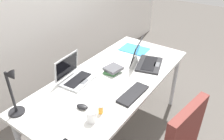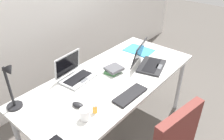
% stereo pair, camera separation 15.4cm
% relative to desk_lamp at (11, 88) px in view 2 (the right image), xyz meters
% --- Properties ---
extents(ground_plane, '(12.00, 12.00, 0.00)m').
position_rel_desk_lamp_xyz_m(ground_plane, '(0.80, -0.28, -0.94)').
color(ground_plane, '#56514C').
extents(desk, '(1.80, 0.80, 0.74)m').
position_rel_desk_lamp_xyz_m(desk, '(0.80, -0.28, -0.25)').
color(desk, white).
rests_on(desk, ground_plane).
extents(desk_lamp, '(0.12, 0.18, 0.40)m').
position_rel_desk_lamp_xyz_m(desk_lamp, '(0.00, 0.00, 0.00)').
color(desk_lamp, black).
rests_on(desk_lamp, desk).
extents(laptop_near_mouse, '(0.40, 0.37, 0.24)m').
position_rel_desk_lamp_xyz_m(laptop_near_mouse, '(1.19, -0.42, -0.15)').
color(laptop_near_mouse, '#232326').
rests_on(laptop_near_mouse, desk).
extents(laptop_front_right, '(0.33, 0.27, 0.23)m').
position_rel_desk_lamp_xyz_m(laptop_front_right, '(0.57, -0.02, -0.15)').
color(laptop_front_right, '#B7BABC').
rests_on(laptop_front_right, desk).
extents(external_keyboard, '(0.33, 0.13, 0.02)m').
position_rel_desk_lamp_xyz_m(external_keyboard, '(0.68, -0.57, -0.19)').
color(external_keyboard, black).
rests_on(external_keyboard, desk).
extents(computer_mouse, '(0.08, 0.11, 0.03)m').
position_rel_desk_lamp_xyz_m(computer_mouse, '(0.32, -0.34, -0.18)').
color(computer_mouse, black).
rests_on(computer_mouse, desk).
extents(pill_bottle, '(0.04, 0.04, 0.08)m').
position_rel_desk_lamp_xyz_m(pill_bottle, '(0.36, -0.48, -0.16)').
color(pill_bottle, gold).
rests_on(pill_bottle, desk).
extents(book_stack, '(0.18, 0.16, 0.06)m').
position_rel_desk_lamp_xyz_m(book_stack, '(0.88, -0.23, -0.17)').
color(book_stack, '#336638').
rests_on(book_stack, desk).
extents(paper_folder_by_keyboard, '(0.25, 0.32, 0.01)m').
position_rel_desk_lamp_xyz_m(paper_folder_by_keyboard, '(1.43, -0.15, -0.19)').
color(paper_folder_by_keyboard, '#338CC6').
rests_on(paper_folder_by_keyboard, desk).
extents(coffee_mug, '(0.11, 0.08, 0.09)m').
position_rel_desk_lamp_xyz_m(coffee_mug, '(0.26, -0.48, -0.15)').
color(coffee_mug, white).
rests_on(coffee_mug, desk).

